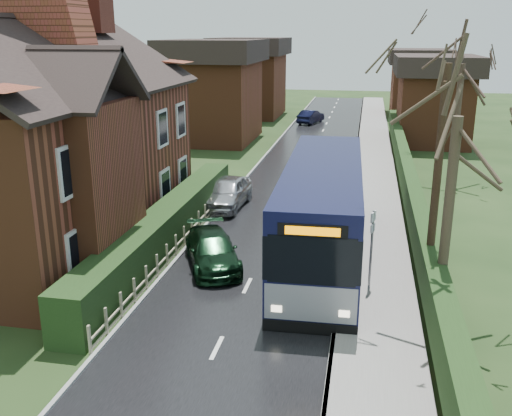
% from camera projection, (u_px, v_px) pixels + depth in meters
% --- Properties ---
extents(ground, '(140.00, 140.00, 0.00)m').
position_uv_depth(ground, '(234.00, 314.00, 17.21)').
color(ground, '#2F441D').
rests_on(ground, ground).
extents(road, '(6.00, 100.00, 0.02)m').
position_uv_depth(road, '(282.00, 214.00, 26.58)').
color(road, black).
rests_on(road, ground).
extents(pavement, '(2.50, 100.00, 0.14)m').
position_uv_depth(pavement, '(375.00, 218.00, 25.79)').
color(pavement, slate).
rests_on(pavement, ground).
extents(kerb_right, '(0.12, 100.00, 0.14)m').
position_uv_depth(kerb_right, '(348.00, 217.00, 26.01)').
color(kerb_right, gray).
rests_on(kerb_right, ground).
extents(kerb_left, '(0.12, 100.00, 0.10)m').
position_uv_depth(kerb_left, '(219.00, 210.00, 27.13)').
color(kerb_left, gray).
rests_on(kerb_left, ground).
extents(front_hedge, '(1.20, 16.00, 1.60)m').
position_uv_depth(front_hedge, '(166.00, 228.00, 22.37)').
color(front_hedge, black).
rests_on(front_hedge, ground).
extents(picket_fence, '(0.10, 16.00, 0.90)m').
position_uv_depth(picket_fence, '(184.00, 237.00, 22.34)').
color(picket_fence, '#9B9069').
rests_on(picket_fence, ground).
extents(right_wall_hedge, '(0.60, 50.00, 1.80)m').
position_uv_depth(right_wall_hedge, '(412.00, 200.00, 25.23)').
color(right_wall_hedge, brown).
rests_on(right_wall_hedge, ground).
extents(brick_house, '(9.30, 14.60, 10.30)m').
position_uv_depth(brick_house, '(40.00, 134.00, 21.98)').
color(brick_house, brown).
rests_on(brick_house, ground).
extents(bus, '(3.04, 11.88, 3.59)m').
position_uv_depth(bus, '(322.00, 213.00, 21.00)').
color(bus, black).
rests_on(bus, ground).
extents(car_silver, '(1.95, 4.38, 1.46)m').
position_uv_depth(car_silver, '(227.00, 192.00, 27.52)').
color(car_silver, '#B6B6BB').
rests_on(car_silver, ground).
extents(car_green, '(3.18, 4.46, 1.20)m').
position_uv_depth(car_green, '(212.00, 250.00, 20.60)').
color(car_green, black).
rests_on(car_green, ground).
extents(car_distant, '(2.32, 3.97, 1.24)m').
position_uv_depth(car_distant, '(311.00, 117.00, 52.88)').
color(car_distant, black).
rests_on(car_distant, ground).
extents(bus_stop_sign, '(0.18, 0.41, 2.74)m').
position_uv_depth(bus_stop_sign, '(372.00, 238.00, 18.30)').
color(bus_stop_sign, slate).
rests_on(bus_stop_sign, ground).
extents(telegraph_pole, '(0.29, 0.93, 7.31)m').
position_uv_depth(telegraph_pole, '(436.00, 186.00, 17.24)').
color(telegraph_pole, black).
rests_on(telegraph_pole, ground).
extents(tree_right_near, '(3.98, 3.98, 8.59)m').
position_uv_depth(tree_right_near, '(460.00, 101.00, 15.01)').
color(tree_right_near, '#3A2F22').
rests_on(tree_right_near, ground).
extents(tree_right_far, '(4.82, 4.82, 9.30)m').
position_uv_depth(tree_right_far, '(463.00, 55.00, 30.48)').
color(tree_right_far, '#392921').
rests_on(tree_right_far, ground).
extents(tree_house_side, '(4.57, 4.57, 10.38)m').
position_uv_depth(tree_house_side, '(17.00, 41.00, 26.58)').
color(tree_house_side, '#3A2E22').
rests_on(tree_house_side, ground).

